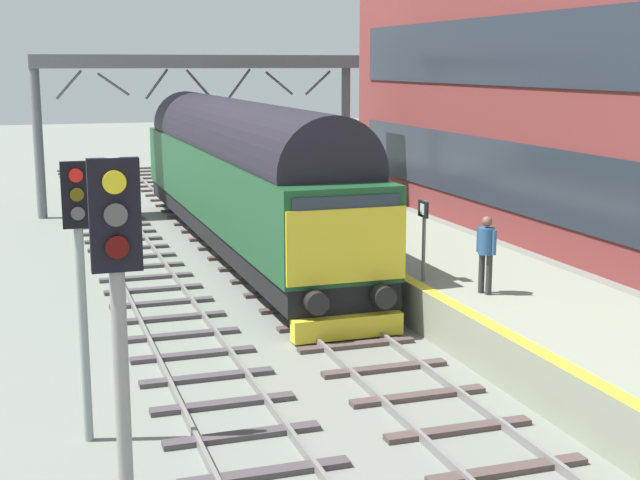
{
  "coord_description": "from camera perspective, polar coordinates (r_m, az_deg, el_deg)",
  "views": [
    {
      "loc": [
        -6.33,
        -21.3,
        5.75
      ],
      "look_at": [
        0.2,
        -1.63,
        1.69
      ],
      "focal_mm": 50.59,
      "sensor_mm": 36.0,
      "label": 1
    }
  ],
  "objects": [
    {
      "name": "overhead_footbridge",
      "position": [
        35.92,
        -7.7,
        10.62
      ],
      "size": [
        12.61,
        2.0,
        6.09
      ],
      "color": "slate",
      "rests_on": "ground"
    },
    {
      "name": "track_main",
      "position": [
        22.94,
        -1.76,
        -3.29
      ],
      "size": [
        2.5,
        60.0,
        0.15
      ],
      "color": "slate",
      "rests_on": "ground"
    },
    {
      "name": "waiting_passenger",
      "position": [
        19.07,
        10.47,
        -0.47
      ],
      "size": [
        0.44,
        0.48,
        1.64
      ],
      "rotation": [
        0.0,
        0.0,
        1.93
      ],
      "color": "#312F33",
      "rests_on": "station_platform"
    },
    {
      "name": "track_adjacent_west",
      "position": [
        22.26,
        -9.98,
        -3.91
      ],
      "size": [
        2.5,
        60.0,
        0.15
      ],
      "color": "slate",
      "rests_on": "ground"
    },
    {
      "name": "platform_number_sign",
      "position": [
        20.02,
        6.57,
        0.8
      ],
      "size": [
        0.1,
        0.44,
        1.78
      ],
      "color": "slate",
      "rests_on": "station_platform"
    },
    {
      "name": "signal_post_near",
      "position": [
        8.29,
        -12.48,
        -7.37
      ],
      "size": [
        0.44,
        0.22,
        4.97
      ],
      "color": "gray",
      "rests_on": "ground"
    },
    {
      "name": "ground_plane",
      "position": [
        22.96,
        -1.76,
        -3.43
      ],
      "size": [
        140.0,
        140.0,
        0.0
      ],
      "primitive_type": "plane",
      "color": "slate",
      "rests_on": "ground"
    },
    {
      "name": "signal_post_mid",
      "position": [
        13.92,
        -14.93,
        -1.51
      ],
      "size": [
        0.44,
        0.22,
        4.36
      ],
      "color": "gray",
      "rests_on": "ground"
    },
    {
      "name": "diesel_locomotive",
      "position": [
        28.0,
        -5.18,
        4.35
      ],
      "size": [
        2.74,
        19.99,
        4.68
      ],
      "color": "black",
      "rests_on": "ground"
    },
    {
      "name": "station_platform",
      "position": [
        24.08,
        6.47,
        -1.58
      ],
      "size": [
        4.0,
        44.0,
        1.01
      ],
      "color": "gray",
      "rests_on": "ground"
    }
  ]
}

